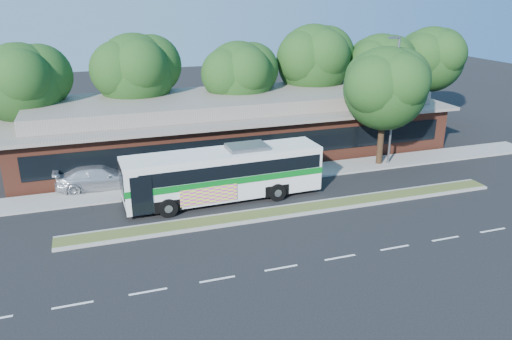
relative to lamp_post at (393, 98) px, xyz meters
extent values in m
plane|color=black|center=(-9.56, -6.00, -4.90)|extent=(120.00, 120.00, 0.00)
cube|color=#3C4B1F|center=(-9.56, -5.40, -4.83)|extent=(26.00, 1.10, 0.15)
cube|color=gray|center=(-9.56, 0.40, -4.84)|extent=(44.00, 2.60, 0.12)
cube|color=brown|center=(-9.56, 7.00, -3.30)|extent=(32.00, 10.00, 3.20)
cube|color=slate|center=(-9.56, 7.00, -1.58)|extent=(33.20, 11.20, 0.24)
cube|color=slate|center=(-9.56, 7.00, -0.95)|extent=(30.00, 8.00, 1.00)
cube|color=black|center=(-9.56, 1.97, -3.20)|extent=(30.00, 0.06, 1.60)
cylinder|color=slate|center=(0.04, 0.00, -0.40)|extent=(0.16, 0.16, 9.00)
cube|color=slate|center=(-0.36, 0.00, 4.10)|extent=(0.90, 0.18, 0.14)
cylinder|color=black|center=(-24.56, 9.00, -2.91)|extent=(0.44, 0.44, 3.99)
sphere|color=#133915|center=(-24.56, 9.00, 0.83)|extent=(5.80, 5.80, 5.80)
sphere|color=#133915|center=(-23.26, 9.43, 1.29)|extent=(4.52, 4.52, 4.52)
cylinder|color=black|center=(-16.56, 10.00, -2.80)|extent=(0.44, 0.44, 4.20)
sphere|color=#133915|center=(-16.56, 10.00, 1.10)|extent=(6.00, 6.00, 6.00)
sphere|color=#133915|center=(-15.21, 10.45, 1.58)|extent=(4.68, 4.68, 4.68)
cylinder|color=black|center=(-8.56, 9.00, -3.01)|extent=(0.44, 0.44, 3.78)
sphere|color=#133915|center=(-8.56, 9.00, 0.56)|extent=(5.60, 5.60, 5.60)
sphere|color=#133915|center=(-7.30, 9.42, 1.00)|extent=(4.37, 4.37, 4.37)
cylinder|color=black|center=(-1.56, 10.00, -2.70)|extent=(0.44, 0.44, 4.41)
sphere|color=#133915|center=(-1.56, 10.00, 1.37)|extent=(6.20, 6.20, 6.20)
sphere|color=#133915|center=(-0.17, 10.46, 1.86)|extent=(4.84, 4.84, 4.84)
cylinder|color=black|center=(4.44, 9.00, -2.97)|extent=(0.44, 0.44, 3.86)
sphere|color=#133915|center=(4.44, 9.00, 0.70)|extent=(5.80, 5.80, 5.80)
sphere|color=#133915|center=(5.74, 9.43, 1.16)|extent=(4.52, 4.52, 4.52)
cylinder|color=black|center=(10.44, 10.00, -2.85)|extent=(0.44, 0.44, 4.12)
sphere|color=#133915|center=(10.44, 10.00, 1.01)|extent=(6.00, 6.00, 6.00)
sphere|color=#133915|center=(11.79, 10.45, 1.49)|extent=(4.68, 4.68, 4.68)
cube|color=silver|center=(-12.97, -2.51, -3.21)|extent=(11.86, 2.91, 2.71)
cube|color=black|center=(-12.67, -2.50, -2.67)|extent=(10.92, 2.92, 0.81)
cube|color=silver|center=(-12.97, -2.51, -1.98)|extent=(11.88, 2.93, 0.26)
cube|color=#046318|center=(-12.97, -2.51, -3.30)|extent=(11.92, 2.97, 0.37)
cube|color=black|center=(-18.87, -2.71, -2.89)|extent=(0.13, 2.20, 1.68)
cube|color=black|center=(-7.06, -2.31, -2.57)|extent=(0.13, 2.05, 1.08)
cube|color=#BB37A2|center=(-14.20, -3.84, -3.92)|extent=(3.34, 0.16, 0.98)
cube|color=slate|center=(-11.49, -2.46, -1.72)|extent=(2.41, 1.65, 0.29)
cylinder|color=black|center=(-16.56, -3.87, -4.36)|extent=(1.09, 0.39, 1.08)
cylinder|color=black|center=(-16.64, -1.40, -4.36)|extent=(1.09, 0.39, 1.08)
cylinder|color=black|center=(-9.98, -3.64, -4.36)|extent=(1.09, 0.39, 1.08)
cylinder|color=black|center=(-10.06, -1.18, -4.36)|extent=(1.09, 0.39, 1.08)
imported|color=silver|center=(-19.99, 1.80, -4.12)|extent=(5.49, 2.41, 1.57)
cylinder|color=black|center=(-0.60, 0.20, -2.99)|extent=(0.44, 0.44, 3.83)
sphere|color=#133915|center=(-0.60, 0.20, 0.66)|extent=(5.77, 5.77, 5.77)
sphere|color=#133915|center=(0.70, 0.63, 1.12)|extent=(4.50, 4.50, 4.50)
camera|label=1|loc=(-19.97, -29.50, 7.01)|focal=35.00mm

